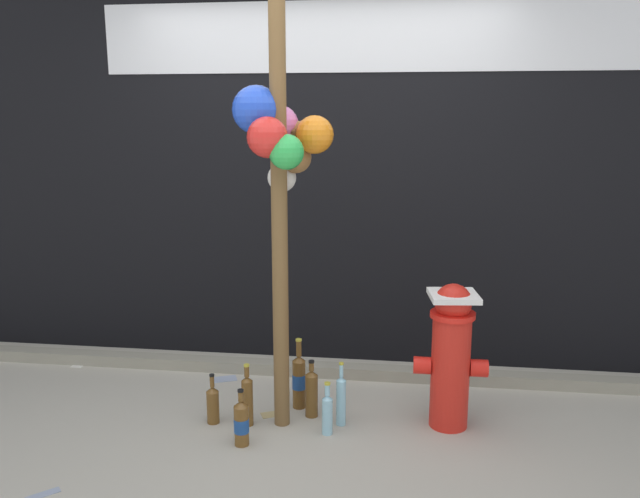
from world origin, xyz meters
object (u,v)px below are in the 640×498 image
object	(u,v)px
bottle_4	(327,413)
bottle_6	(241,423)
fire_hydrant	(451,353)
bottle_1	(247,399)
bottle_0	(312,392)
bottle_2	(341,399)
memorial_post	(279,115)
bottle_3	(299,380)
bottle_5	(213,404)

from	to	relation	value
bottle_4	bottle_6	bearing A→B (deg)	-157.95
fire_hydrant	bottle_6	bearing A→B (deg)	-161.69
fire_hydrant	bottle_1	bearing A→B (deg)	-172.71
bottle_0	bottle_2	distance (m)	0.20
bottle_2	bottle_6	world-z (taller)	bottle_2
memorial_post	fire_hydrant	xyz separation A→B (m)	(0.95, 0.10, -1.31)
fire_hydrant	bottle_6	size ratio (longest dim) A/B	2.63
bottle_1	bottle_4	world-z (taller)	bottle_1
bottle_4	bottle_3	bearing A→B (deg)	124.44
bottle_5	bottle_6	size ratio (longest dim) A/B	0.94
memorial_post	bottle_3	bearing A→B (deg)	73.75
memorial_post	bottle_0	size ratio (longest dim) A/B	8.45
fire_hydrant	bottle_4	xyz separation A→B (m)	(-0.68, -0.19, -0.31)
bottle_5	bottle_1	bearing A→B (deg)	0.11
bottle_0	bottle_1	distance (m)	0.38
bottle_2	bottle_3	bearing A→B (deg)	145.72
bottle_6	bottle_2	bearing A→B (deg)	30.35
bottle_0	bottle_3	size ratio (longest dim) A/B	0.79
fire_hydrant	memorial_post	bearing A→B (deg)	-174.24
memorial_post	fire_hydrant	bearing A→B (deg)	5.76
bottle_0	bottle_4	size ratio (longest dim) A/B	1.13
bottle_1	bottle_6	world-z (taller)	bottle_1
bottle_2	bottle_0	bearing A→B (deg)	155.58
bottle_2	bottle_5	bearing A→B (deg)	-174.27
bottle_2	bottle_3	xyz separation A→B (m)	(-0.28, 0.19, 0.02)
memorial_post	bottle_4	distance (m)	1.65
bottle_3	bottle_6	bearing A→B (deg)	-115.75
bottle_4	bottle_6	world-z (taller)	bottle_6
bottle_0	bottle_1	xyz separation A→B (m)	(-0.35, -0.16, 0.01)
fire_hydrant	bottle_6	distance (m)	1.23
bottle_4	bottle_6	size ratio (longest dim) A/B	0.96
bottle_2	bottle_4	xyz separation A→B (m)	(-0.07, -0.12, -0.03)
bottle_3	bottle_4	distance (m)	0.38
bottle_1	bottle_2	size ratio (longest dim) A/B	0.98
bottle_3	bottle_6	distance (m)	0.54
fire_hydrant	bottle_5	xyz separation A→B (m)	(-1.35, -0.15, -0.32)
bottle_4	fire_hydrant	bearing A→B (deg)	15.76
bottle_6	bottle_0	bearing A→B (deg)	49.48
bottle_3	bottle_6	size ratio (longest dim) A/B	1.38
bottle_1	bottle_3	world-z (taller)	bottle_3
bottle_0	bottle_2	size ratio (longest dim) A/B	0.92
memorial_post	bottle_6	size ratio (longest dim) A/B	9.21
bottle_0	bottle_1	bearing A→B (deg)	-155.76
bottle_0	bottle_3	world-z (taller)	bottle_3
bottle_0	bottle_6	bearing A→B (deg)	-130.52
memorial_post	bottle_3	xyz separation A→B (m)	(0.06, 0.21, -1.58)
bottle_3	bottle_6	xyz separation A→B (m)	(-0.24, -0.49, -0.05)
fire_hydrant	bottle_3	distance (m)	0.94
memorial_post	bottle_5	distance (m)	1.69
bottle_2	bottle_4	bearing A→B (deg)	-118.91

